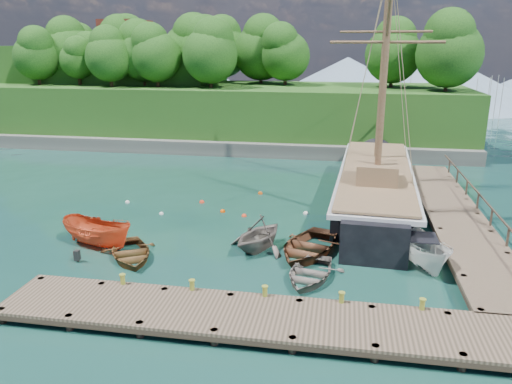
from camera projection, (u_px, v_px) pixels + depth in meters
ground at (242, 255)px, 25.12m from camera, size 160.00×160.00×0.00m
dock_near at (259, 318)px, 18.53m from camera, size 20.00×3.20×1.10m
dock_east at (454, 215)px, 29.69m from camera, size 3.20×24.00×1.10m
bollard_0 at (124, 297)px, 20.97m from camera, size 0.26×0.26×0.45m
bollard_1 at (193, 303)px, 20.47m from camera, size 0.26×0.26×0.45m
bollard_2 at (265, 309)px, 19.98m from camera, size 0.26×0.26×0.45m
bollard_3 at (341, 316)px, 19.48m from camera, size 0.26×0.26×0.45m
bollard_4 at (420, 323)px, 18.98m from camera, size 0.26×0.26×0.45m
rowboat_0 at (131, 258)px, 24.73m from camera, size 4.38×4.79×0.81m
rowboat_1 at (259, 249)px, 25.88m from camera, size 4.38×4.62×1.91m
rowboat_2 at (308, 253)px, 25.31m from camera, size 4.88×5.79×1.02m
rowboat_3 at (309, 279)px, 22.60m from camera, size 3.48×4.33×0.80m
motorboat_orange at (99, 246)px, 26.21m from camera, size 4.76×2.98×1.72m
cabin_boat_white at (420, 265)px, 24.01m from camera, size 3.02×4.85×1.76m
schooner at (375, 190)px, 32.62m from camera, size 5.68×26.04×18.81m
mooring_buoy_0 at (161, 214)px, 31.15m from camera, size 0.28×0.28×0.28m
mooring_buoy_1 at (223, 212)px, 31.56m from camera, size 0.33×0.33×0.33m
mooring_buoy_2 at (244, 216)px, 30.74m from camera, size 0.32×0.32×0.32m
mooring_buoy_3 at (306, 214)px, 31.18m from camera, size 0.34×0.34×0.34m
mooring_buoy_4 at (202, 203)px, 33.41m from camera, size 0.35×0.35×0.35m
mooring_buoy_5 at (260, 194)px, 35.37m from camera, size 0.33×0.33×0.33m
mooring_buoy_6 at (127, 203)px, 33.42m from camera, size 0.29×0.29×0.29m
headland at (184, 88)px, 55.29m from camera, size 51.00×19.31×12.90m
distant_ridge at (343, 78)px, 89.24m from camera, size 117.00×40.00×10.00m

